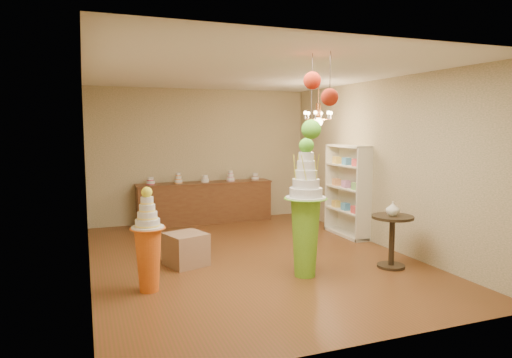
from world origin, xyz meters
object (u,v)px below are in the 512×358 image
object	(u,v)px
sideboard	(205,202)
round_table	(392,234)
pedestal_green	(305,220)
pedestal_orange	(148,250)

from	to	relation	value
sideboard	round_table	distance (m)	4.62
pedestal_green	sideboard	xyz separation A→B (m)	(-0.43, 4.12, -0.35)
pedestal_orange	round_table	distance (m)	3.64
pedestal_green	sideboard	size ratio (longest dim) A/B	0.66
pedestal_green	round_table	distance (m)	1.47
pedestal_orange	sideboard	xyz separation A→B (m)	(1.78, 3.94, -0.08)
pedestal_green	sideboard	distance (m)	4.16
round_table	pedestal_green	bearing A→B (deg)	175.62
pedestal_green	sideboard	bearing A→B (deg)	95.90
sideboard	round_table	bearing A→B (deg)	-66.33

